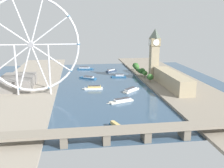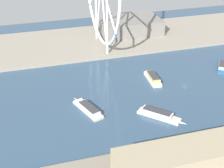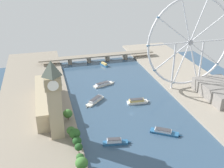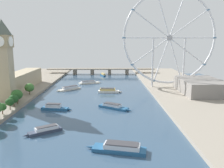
% 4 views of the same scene
% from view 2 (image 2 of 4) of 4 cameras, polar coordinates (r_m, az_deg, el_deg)
% --- Properties ---
extents(ground_plane, '(395.76, 395.76, 0.00)m').
position_cam_2_polar(ground_plane, '(288.17, 12.17, -0.19)').
color(ground_plane, '#334C66').
extents(riverbank_right, '(90.00, 520.00, 3.00)m').
position_cam_2_polar(riverbank_right, '(380.35, 4.35, 7.99)').
color(riverbank_right, gray).
rests_on(riverbank_right, ground_plane).
extents(parliament_block, '(22.00, 109.07, 20.93)m').
position_cam_2_polar(parliament_block, '(195.82, 16.54, -11.75)').
color(parliament_block, tan).
rests_on(parliament_block, riverbank_left).
extents(riverside_hall, '(46.07, 67.60, 16.07)m').
position_cam_2_polar(riverside_hall, '(385.72, 2.84, 9.85)').
color(riverside_hall, gray).
rests_on(riverside_hall, riverbank_right).
extents(tour_boat_0, '(31.87, 23.46, 4.99)m').
position_cam_2_polar(tour_boat_0, '(326.43, 18.09, 2.98)').
color(tour_boat_0, '#235684').
rests_on(tour_boat_0, ground_plane).
extents(tour_boat_2, '(35.87, 17.50, 4.58)m').
position_cam_2_polar(tour_boat_2, '(248.44, -4.03, -4.13)').
color(tour_boat_2, beige).
rests_on(tour_boat_2, ground_plane).
extents(tour_boat_3, '(31.10, 9.20, 5.84)m').
position_cam_2_polar(tour_boat_3, '(290.05, 6.87, 1.06)').
color(tour_boat_3, white).
rests_on(tour_boat_3, ground_plane).
extents(tour_boat_6, '(29.82, 28.82, 5.07)m').
position_cam_2_polar(tour_boat_6, '(243.46, 7.84, -5.06)').
color(tour_boat_6, beige).
rests_on(tour_boat_6, ground_plane).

